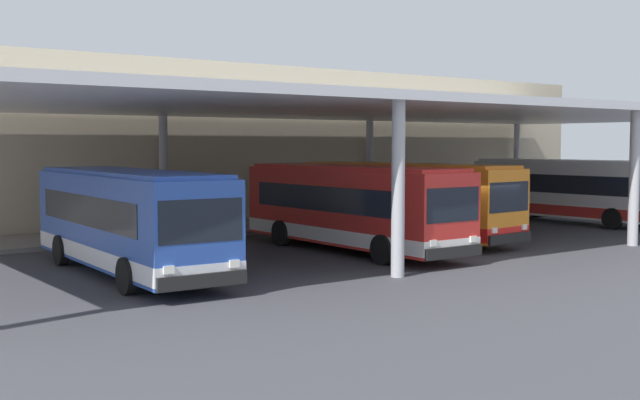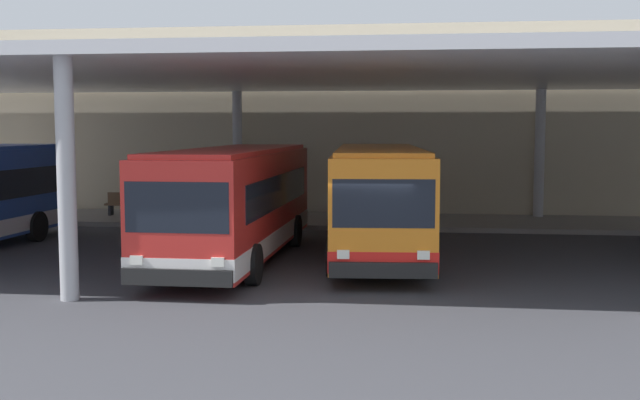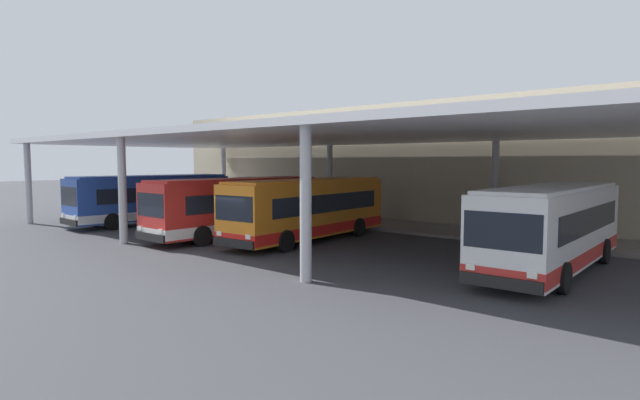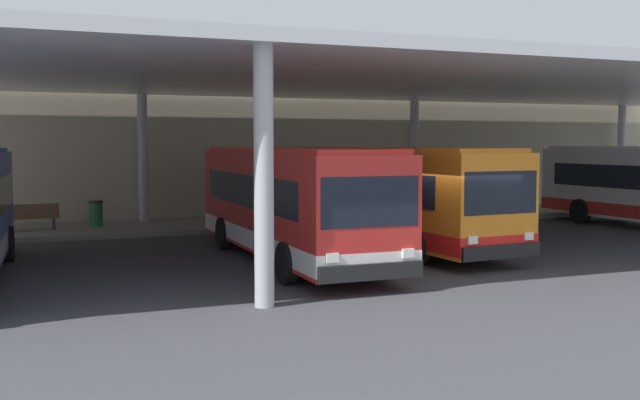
# 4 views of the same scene
# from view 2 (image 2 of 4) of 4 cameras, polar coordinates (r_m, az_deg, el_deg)

# --- Properties ---
(ground_plane) EXTENTS (200.00, 200.00, 0.00)m
(ground_plane) POSITION_cam_2_polar(r_m,az_deg,el_deg) (18.74, 2.98, -6.19)
(ground_plane) COLOR #3D3D42
(platform_kerb) EXTENTS (42.00, 4.50, 0.18)m
(platform_kerb) POSITION_cam_2_polar(r_m,az_deg,el_deg) (30.32, 4.62, -1.58)
(platform_kerb) COLOR gray
(platform_kerb) RESTS_ON ground
(station_building_facade) EXTENTS (48.00, 1.60, 8.01)m
(station_building_facade) POSITION_cam_2_polar(r_m,az_deg,el_deg) (33.34, 4.92, 5.79)
(station_building_facade) COLOR #C1B293
(station_building_facade) RESTS_ON ground
(canopy_shelter) EXTENTS (40.00, 17.00, 5.55)m
(canopy_shelter) POSITION_cam_2_polar(r_m,az_deg,el_deg) (23.90, 4.03, 9.10)
(canopy_shelter) COLOR silver
(canopy_shelter) RESTS_ON ground
(bus_second_bay) EXTENTS (2.78, 10.55, 3.17)m
(bus_second_bay) POSITION_cam_2_polar(r_m,az_deg,el_deg) (21.79, -6.25, -0.19)
(bus_second_bay) COLOR red
(bus_second_bay) RESTS_ON ground
(bus_middle_bay) EXTENTS (3.26, 10.68, 3.17)m
(bus_middle_bay) POSITION_cam_2_polar(r_m,az_deg,el_deg) (22.60, 4.32, 0.03)
(bus_middle_bay) COLOR orange
(bus_middle_bay) RESTS_ON ground
(bench_waiting) EXTENTS (1.80, 0.45, 0.92)m
(bench_waiting) POSITION_cam_2_polar(r_m,az_deg,el_deg) (32.47, -13.95, -0.25)
(bench_waiting) COLOR brown
(bench_waiting) RESTS_ON platform_kerb
(trash_bin) EXTENTS (0.52, 0.52, 0.98)m
(trash_bin) POSITION_cam_2_polar(r_m,az_deg,el_deg) (31.83, -10.19, -0.26)
(trash_bin) COLOR #236638
(trash_bin) RESTS_ON platform_kerb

